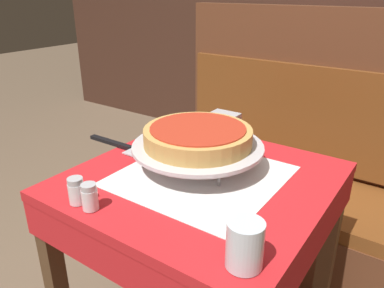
# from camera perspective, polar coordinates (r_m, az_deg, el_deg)

# --- Properties ---
(dining_table_front) EXTENTS (0.70, 0.70, 0.76)m
(dining_table_front) POSITION_cam_1_polar(r_m,az_deg,el_deg) (1.13, 1.35, -9.33)
(dining_table_front) COLOR red
(dining_table_front) RESTS_ON ground_plane
(dining_table_rear) EXTENTS (0.64, 0.64, 0.76)m
(dining_table_rear) POSITION_cam_1_polar(r_m,az_deg,el_deg) (2.51, 17.87, 7.68)
(dining_table_rear) COLOR red
(dining_table_rear) RESTS_ON ground_plane
(booth_bench) EXTENTS (1.41, 0.49, 1.18)m
(booth_bench) POSITION_cam_1_polar(r_m,az_deg,el_deg) (1.82, 16.62, -8.62)
(booth_bench) COLOR brown
(booth_bench) RESTS_ON ground_plane
(pizza_pan_stand) EXTENTS (0.39, 0.39, 0.07)m
(pizza_pan_stand) POSITION_cam_1_polar(r_m,az_deg,el_deg) (1.11, 0.89, -0.53)
(pizza_pan_stand) COLOR #ADADB2
(pizza_pan_stand) RESTS_ON dining_table_front
(deep_dish_pizza) EXTENTS (0.32, 0.32, 0.05)m
(deep_dish_pizza) POSITION_cam_1_polar(r_m,az_deg,el_deg) (1.09, 0.90, 1.24)
(deep_dish_pizza) COLOR tan
(deep_dish_pizza) RESTS_ON pizza_pan_stand
(pizza_server) EXTENTS (0.27, 0.08, 0.01)m
(pizza_server) POSITION_cam_1_polar(r_m,az_deg,el_deg) (1.29, -10.63, -0.30)
(pizza_server) COLOR #BCBCC1
(pizza_server) RESTS_ON dining_table_front
(water_glass_near) EXTENTS (0.07, 0.07, 0.10)m
(water_glass_near) POSITION_cam_1_polar(r_m,az_deg,el_deg) (0.75, 8.05, -14.91)
(water_glass_near) COLOR silver
(water_glass_near) RESTS_ON dining_table_front
(salt_shaker) EXTENTS (0.04, 0.04, 0.07)m
(salt_shaker) POSITION_cam_1_polar(r_m,az_deg,el_deg) (0.98, -17.21, -6.83)
(salt_shaker) COLOR silver
(salt_shaker) RESTS_ON dining_table_front
(pepper_shaker) EXTENTS (0.04, 0.04, 0.07)m
(pepper_shaker) POSITION_cam_1_polar(r_m,az_deg,el_deg) (0.95, -15.33, -7.77)
(pepper_shaker) COLOR silver
(pepper_shaker) RESTS_ON dining_table_front
(napkin_holder) EXTENTS (0.10, 0.05, 0.09)m
(napkin_holder) POSITION_cam_1_polar(r_m,az_deg,el_deg) (1.35, 5.14, 2.97)
(napkin_holder) COLOR #B2B2B7
(napkin_holder) RESTS_ON dining_table_front
(condiment_caddy) EXTENTS (0.14, 0.14, 0.18)m
(condiment_caddy) POSITION_cam_1_polar(r_m,az_deg,el_deg) (2.41, 17.80, 11.06)
(condiment_caddy) COLOR black
(condiment_caddy) RESTS_ON dining_table_rear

